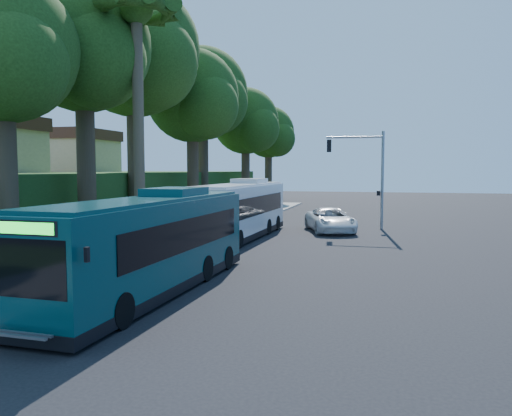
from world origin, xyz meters
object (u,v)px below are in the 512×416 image
(teal_bus, at_px, (152,242))
(pickup, at_px, (330,220))
(bus_shelter, at_px, (144,217))
(white_bus, at_px, (241,209))

(teal_bus, height_order, pickup, teal_bus)
(bus_shelter, distance_m, white_bus, 7.04)
(bus_shelter, height_order, white_bus, white_bus)
(white_bus, height_order, pickup, white_bus)
(pickup, bearing_deg, teal_bus, -121.95)
(bus_shelter, bearing_deg, pickup, 51.01)
(teal_bus, relative_size, pickup, 2.07)
(white_bus, xyz_separation_m, pickup, (5.12, 4.54, -0.99))
(pickup, bearing_deg, bus_shelter, -148.09)
(bus_shelter, relative_size, teal_bus, 0.26)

